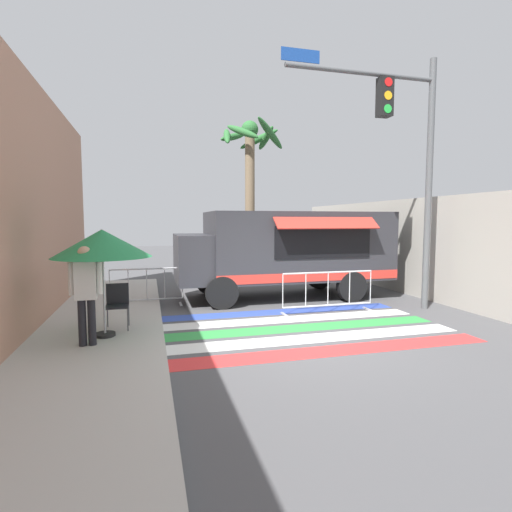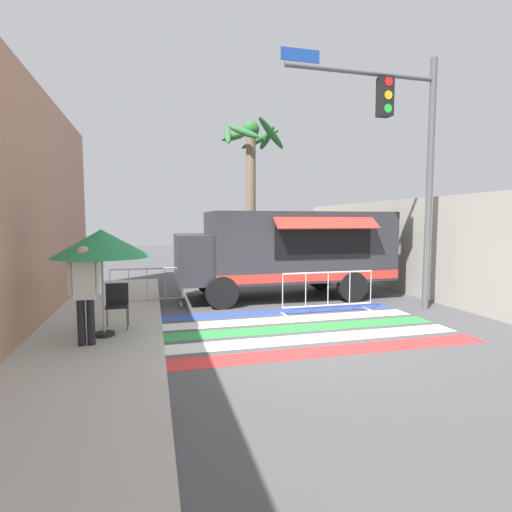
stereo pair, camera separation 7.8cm
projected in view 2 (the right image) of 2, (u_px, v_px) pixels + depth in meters
The scene contains 12 objects.
ground_plane at pixel (307, 341), 7.44m from camera, with size 60.00×60.00×0.00m, color #4C4C4F.
sidewalk_left at pixel (20, 360), 6.22m from camera, with size 4.40×16.00×0.14m.
concrete_wall_right at pixel (426, 248), 11.42m from camera, with size 0.20×16.00×2.89m.
crosswalk_painted at pixel (291, 329), 8.27m from camera, with size 6.40×3.60×0.01m.
food_truck at pixel (282, 248), 11.55m from camera, with size 6.08×2.82×2.49m.
traffic_signal_pole at pixel (405, 142), 9.59m from camera, with size 3.98×0.29×6.15m.
patio_umbrella at pixel (101, 244), 7.13m from camera, with size 1.72×1.72×1.94m.
folding_chair at pixel (117, 301), 7.81m from camera, with size 0.42×0.42×0.86m.
vendor_person at pixel (85, 289), 6.66m from camera, with size 0.53×0.22×1.68m.
barricade_front at pixel (328, 292), 9.68m from camera, with size 2.34×0.44×1.01m.
barricade_side at pixel (147, 288), 10.42m from camera, with size 1.85×0.44×1.01m.
palm_tree at pixel (251, 169), 14.18m from camera, with size 2.38×2.49×5.75m.
Camera 2 is at (-2.75, -6.79, 2.23)m, focal length 28.00 mm.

